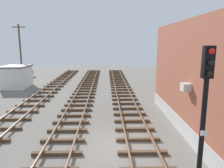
{
  "coord_description": "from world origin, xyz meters",
  "views": [
    {
      "loc": [
        -0.64,
        -10.43,
        5.48
      ],
      "look_at": [
        -0.12,
        8.51,
        1.82
      ],
      "focal_mm": 33.96,
      "sensor_mm": 36.0,
      "label": 1
    }
  ],
  "objects_px": {
    "control_hut": "(17,77)",
    "utility_pole_far": "(21,52)",
    "signal_mast": "(205,104)",
    "parked_car_silver": "(19,72)"
  },
  "relations": [
    {
      "from": "parked_car_silver",
      "to": "utility_pole_far",
      "type": "height_order",
      "value": "utility_pole_far"
    },
    {
      "from": "control_hut",
      "to": "parked_car_silver",
      "type": "xyz_separation_m",
      "value": [
        -3.18,
        8.56,
        -0.49
      ]
    },
    {
      "from": "signal_mast",
      "to": "control_hut",
      "type": "distance_m",
      "value": 24.39
    },
    {
      "from": "control_hut",
      "to": "utility_pole_far",
      "type": "bearing_deg",
      "value": 101.62
    },
    {
      "from": "control_hut",
      "to": "utility_pole_far",
      "type": "distance_m",
      "value": 4.81
    },
    {
      "from": "signal_mast",
      "to": "utility_pole_far",
      "type": "distance_m",
      "value": 27.88
    },
    {
      "from": "signal_mast",
      "to": "control_hut",
      "type": "relative_size",
      "value": 1.42
    },
    {
      "from": "parked_car_silver",
      "to": "utility_pole_far",
      "type": "bearing_deg",
      "value": -63.25
    },
    {
      "from": "signal_mast",
      "to": "parked_car_silver",
      "type": "bearing_deg",
      "value": 122.49
    },
    {
      "from": "parked_car_silver",
      "to": "signal_mast",
      "type": "bearing_deg",
      "value": -57.51
    }
  ]
}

